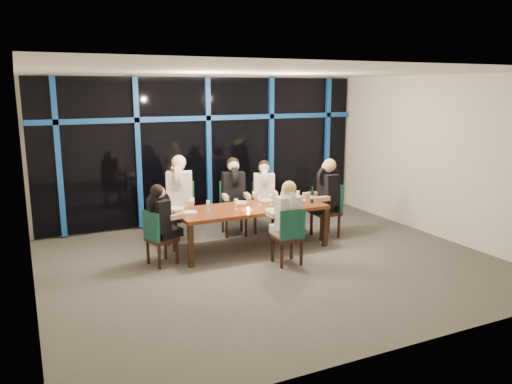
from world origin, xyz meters
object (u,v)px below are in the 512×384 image
(chair_far_mid, at_px, (233,205))
(water_pitcher, at_px, (292,201))
(chair_far_right, at_px, (264,204))
(chair_end_left, at_px, (157,235))
(chair_end_right, at_px, (330,207))
(diner_end_left, at_px, (161,212))
(wine_bottle, at_px, (312,196))
(chair_far_left, at_px, (180,208))
(chair_near_mid, at_px, (289,234))
(diner_far_right, at_px, (264,186))
(diner_far_mid, at_px, (234,185))
(diner_near_mid, at_px, (287,210))
(diner_end_right, at_px, (326,187))
(diner_far_left, at_px, (179,187))
(dining_table, at_px, (251,211))

(chair_far_mid, bearing_deg, water_pitcher, -55.03)
(chair_far_right, bearing_deg, chair_far_mid, -165.89)
(chair_end_left, xyz_separation_m, water_pitcher, (2.34, -0.13, 0.35))
(chair_end_right, distance_m, diner_end_left, 3.28)
(diner_end_left, height_order, wine_bottle, diner_end_left)
(chair_far_left, height_order, chair_near_mid, chair_far_left)
(chair_near_mid, bearing_deg, diner_far_right, -102.30)
(diner_far_mid, xyz_separation_m, diner_near_mid, (0.13, -1.86, -0.08))
(water_pitcher, bearing_deg, diner_end_right, -1.99)
(diner_end_right, bearing_deg, diner_far_right, -128.80)
(chair_end_left, height_order, diner_end_left, diner_end_left)
(chair_far_mid, bearing_deg, chair_end_left, -136.24)
(chair_far_left, xyz_separation_m, diner_far_right, (1.64, -0.15, 0.31))
(diner_far_mid, relative_size, diner_near_mid, 1.09)
(chair_far_left, xyz_separation_m, diner_far_left, (-0.03, -0.09, 0.43))
(chair_near_mid, distance_m, diner_far_right, 1.96)
(chair_near_mid, relative_size, diner_far_mid, 0.94)
(diner_far_mid, bearing_deg, chair_near_mid, -75.50)
(diner_far_right, bearing_deg, water_pitcher, -68.56)
(chair_far_mid, height_order, chair_end_right, chair_end_right)
(chair_end_left, bearing_deg, wine_bottle, -109.65)
(dining_table, height_order, diner_far_left, diner_far_left)
(diner_end_right, bearing_deg, diner_near_mid, -51.40)
(chair_far_left, distance_m, chair_near_mid, 2.32)
(diner_far_left, relative_size, diner_end_right, 1.07)
(dining_table, bearing_deg, chair_end_right, 1.65)
(chair_near_mid, relative_size, diner_far_right, 0.99)
(chair_near_mid, bearing_deg, dining_table, -77.16)
(chair_far_right, bearing_deg, chair_end_left, -133.88)
(diner_far_left, bearing_deg, chair_end_left, -101.99)
(diner_end_left, height_order, diner_end_right, diner_end_right)
(chair_end_left, height_order, wine_bottle, wine_bottle)
(chair_end_right, bearing_deg, chair_end_left, -84.10)
(diner_end_left, xyz_separation_m, diner_near_mid, (1.81, -0.83, 0.03))
(chair_end_right, relative_size, diner_end_right, 1.03)
(diner_far_right, relative_size, diner_near_mid, 1.04)
(dining_table, height_order, water_pitcher, water_pitcher)
(diner_end_left, height_order, water_pitcher, diner_end_left)
(chair_far_right, xyz_separation_m, diner_far_right, (-0.03, -0.08, 0.38))
(dining_table, relative_size, chair_near_mid, 2.81)
(chair_far_left, height_order, water_pitcher, chair_far_left)
(chair_far_right, bearing_deg, chair_far_left, -160.22)
(chair_far_right, height_order, chair_end_left, chair_far_right)
(diner_far_right, xyz_separation_m, diner_near_mid, (-0.48, -1.78, -0.03))
(diner_far_right, bearing_deg, chair_end_left, -135.14)
(chair_near_mid, distance_m, wine_bottle, 1.28)
(wine_bottle, height_order, water_pitcher, wine_bottle)
(chair_end_right, xyz_separation_m, diner_far_mid, (-1.58, 0.88, 0.40))
(chair_end_right, relative_size, water_pitcher, 5.30)
(chair_far_mid, bearing_deg, chair_far_left, -168.25)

